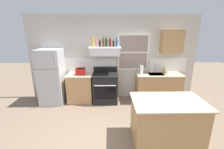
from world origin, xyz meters
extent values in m
plane|color=#7A6651|center=(0.00, 0.00, 0.00)|extent=(16.00, 16.00, 0.00)
cube|color=beige|center=(0.00, 2.23, 1.35)|extent=(5.40, 0.06, 2.70)
cube|color=white|center=(-1.15, 2.19, 1.13)|extent=(2.50, 0.02, 0.44)
cube|color=white|center=(1.80, 2.19, 1.13)|extent=(1.20, 0.02, 0.44)
cube|color=white|center=(0.65, 2.18, 1.55)|extent=(1.00, 0.04, 1.15)
cube|color=gray|center=(0.65, 2.17, 1.55)|extent=(0.90, 0.01, 1.05)
cube|color=white|center=(0.65, 2.16, 1.55)|extent=(0.90, 0.02, 0.04)
cube|color=#B7BABC|center=(-1.90, 1.84, 0.85)|extent=(0.70, 0.68, 1.70)
cube|color=#333333|center=(-1.90, 1.50, 1.18)|extent=(0.69, 0.00, 0.01)
cylinder|color=#A5A8AD|center=(-1.60, 1.47, 0.65)|extent=(0.02, 0.02, 0.65)
cylinder|color=#A5A8AD|center=(-1.60, 1.47, 1.44)|extent=(0.02, 0.02, 0.37)
cube|color=tan|center=(-1.05, 1.90, 0.44)|extent=(0.76, 0.60, 0.88)
cube|color=#C6B793|center=(-1.05, 1.90, 0.90)|extent=(0.79, 0.63, 0.03)
cube|color=red|center=(-1.02, 1.89, 1.01)|extent=(0.28, 0.20, 0.19)
cube|color=black|center=(-1.02, 1.89, 1.09)|extent=(0.24, 0.16, 0.01)
cube|color=black|center=(-1.16, 1.89, 1.04)|extent=(0.02, 0.03, 0.02)
cube|color=black|center=(-0.25, 1.86, 0.43)|extent=(0.76, 0.64, 0.87)
cube|color=black|center=(-0.25, 1.86, 0.89)|extent=(0.76, 0.64, 0.04)
cube|color=black|center=(-0.25, 2.15, 1.00)|extent=(0.76, 0.06, 0.18)
cube|color=black|center=(-0.25, 1.54, 0.42)|extent=(0.65, 0.01, 0.40)
cylinder|color=silver|center=(-0.25, 1.50, 0.67)|extent=(0.65, 0.03, 0.03)
cube|color=silver|center=(-0.25, 1.96, 1.61)|extent=(0.88, 0.48, 0.22)
cube|color=#262628|center=(-0.25, 1.74, 1.53)|extent=(0.75, 0.02, 0.04)
cube|color=white|center=(-0.25, 1.96, 1.73)|extent=(0.96, 0.52, 0.02)
cylinder|color=#B29333|center=(-0.62, 1.96, 1.87)|extent=(0.08, 0.08, 0.26)
cylinder|color=#B29333|center=(-0.62, 1.96, 2.03)|extent=(0.03, 0.03, 0.06)
cylinder|color=#C67F84|center=(-0.51, 2.01, 1.86)|extent=(0.07, 0.07, 0.23)
cylinder|color=#C67F84|center=(-0.51, 2.01, 2.00)|extent=(0.03, 0.03, 0.06)
cylinder|color=black|center=(-0.40, 1.94, 1.84)|extent=(0.06, 0.06, 0.19)
cylinder|color=black|center=(-0.40, 1.94, 1.96)|extent=(0.02, 0.02, 0.05)
cylinder|color=brown|center=(-0.29, 1.99, 1.86)|extent=(0.07, 0.07, 0.24)
cylinder|color=brown|center=(-0.29, 1.99, 2.01)|extent=(0.03, 0.03, 0.06)
cylinder|color=#143819|center=(-0.20, 1.98, 1.86)|extent=(0.07, 0.07, 0.23)
cylinder|color=#143819|center=(-0.20, 1.98, 2.00)|extent=(0.03, 0.03, 0.06)
cylinder|color=maroon|center=(-0.09, 2.01, 1.86)|extent=(0.07, 0.07, 0.22)
cylinder|color=maroon|center=(-0.09, 2.01, 1.99)|extent=(0.03, 0.03, 0.06)
cylinder|color=#381E0F|center=(0.01, 1.98, 1.83)|extent=(0.06, 0.06, 0.18)
cylinder|color=#381E0F|center=(0.01, 1.98, 1.94)|extent=(0.03, 0.03, 0.04)
cylinder|color=#1E478C|center=(0.10, 1.93, 1.86)|extent=(0.07, 0.07, 0.23)
cylinder|color=#1E478C|center=(0.10, 1.93, 2.00)|extent=(0.03, 0.03, 0.06)
cube|color=tan|center=(1.45, 1.90, 0.44)|extent=(1.40, 0.60, 0.88)
cube|color=#C6B793|center=(1.45, 1.90, 0.90)|extent=(1.43, 0.63, 0.03)
cube|color=#B7BABC|center=(1.35, 1.88, 0.90)|extent=(0.48, 0.36, 0.01)
cylinder|color=silver|center=(1.35, 2.02, 1.05)|extent=(0.03, 0.03, 0.28)
cylinder|color=silver|center=(1.35, 1.94, 1.17)|extent=(0.02, 0.16, 0.02)
cylinder|color=white|center=(0.88, 1.90, 1.04)|extent=(0.11, 0.11, 0.27)
cylinder|color=orange|center=(1.63, 2.00, 1.00)|extent=(0.06, 0.06, 0.18)
cube|color=tan|center=(1.03, 0.01, 0.44)|extent=(1.32, 0.82, 0.88)
cube|color=#C6B793|center=(1.03, 0.01, 0.90)|extent=(1.40, 0.90, 0.03)
cube|color=tan|center=(1.80, 2.04, 1.90)|extent=(0.64, 0.32, 0.70)
camera|label=1|loc=(-0.12, -2.65, 2.23)|focal=24.21mm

